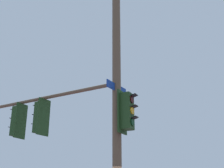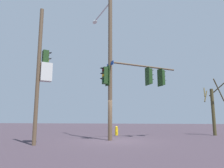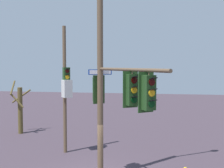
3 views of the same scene
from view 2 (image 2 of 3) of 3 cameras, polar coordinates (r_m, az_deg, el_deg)
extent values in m
plane|color=#3C313A|center=(12.83, 0.94, -15.60)|extent=(80.00, 80.00, 0.00)
cylinder|color=brown|center=(13.52, -0.52, 5.45)|extent=(0.27, 0.27, 9.71)
cylinder|color=silver|center=(16.53, -2.85, 19.28)|extent=(2.64, 1.78, 0.10)
ellipsoid|color=silver|center=(17.77, -4.82, 16.83)|extent=(0.70, 0.63, 0.20)
cylinder|color=brown|center=(14.85, 8.99, 4.89)|extent=(3.05, 4.56, 0.12)
cube|color=#1E3D19|center=(14.92, 10.39, 2.10)|extent=(0.46, 0.44, 1.10)
cube|color=#1E3D19|center=(14.83, 9.83, 2.15)|extent=(0.50, 0.31, 1.30)
cylinder|color=#2F0403|center=(15.08, 10.88, 3.31)|extent=(0.21, 0.14, 0.22)
cube|color=black|center=(15.14, 11.11, 3.73)|extent=(0.26, 0.24, 0.06)
cylinder|color=#F2A814|center=(15.01, 10.92, 2.05)|extent=(0.21, 0.14, 0.22)
cube|color=black|center=(15.07, 11.15, 2.47)|extent=(0.26, 0.24, 0.06)
cylinder|color=black|center=(14.94, 10.96, 0.77)|extent=(0.21, 0.14, 0.22)
cube|color=black|center=(15.01, 11.19, 1.20)|extent=(0.26, 0.24, 0.06)
cylinder|color=brown|center=(15.06, 10.32, 4.43)|extent=(0.04, 0.04, 0.15)
cube|color=#1E3D19|center=(15.59, 13.74, 1.72)|extent=(0.47, 0.45, 1.10)
cube|color=#1E3D19|center=(15.47, 13.27, 1.78)|extent=(0.48, 0.36, 1.30)
cylinder|color=#2F0403|center=(15.76, 14.15, 2.87)|extent=(0.20, 0.15, 0.22)
cube|color=black|center=(15.84, 14.33, 3.27)|extent=(0.26, 0.25, 0.06)
cylinder|color=#F2A814|center=(15.69, 14.20, 1.66)|extent=(0.20, 0.15, 0.22)
cube|color=black|center=(15.77, 14.38, 2.06)|extent=(0.26, 0.25, 0.06)
cylinder|color=black|center=(15.63, 14.25, 0.44)|extent=(0.20, 0.15, 0.22)
cube|color=black|center=(15.70, 14.43, 0.85)|extent=(0.26, 0.25, 0.06)
cylinder|color=brown|center=(15.72, 13.65, 3.96)|extent=(0.04, 0.04, 0.15)
cube|color=#1E3D19|center=(13.20, -1.93, 2.36)|extent=(0.47, 0.45, 1.10)
cube|color=#1E3D19|center=(13.27, -1.27, 2.29)|extent=(0.48, 0.36, 1.30)
cylinder|color=#2F0403|center=(13.21, -2.57, 3.87)|extent=(0.20, 0.15, 0.22)
cube|color=black|center=(13.21, -2.86, 4.41)|extent=(0.26, 0.25, 0.06)
cylinder|color=#F2A814|center=(13.14, -2.58, 2.43)|extent=(0.20, 0.15, 0.22)
cube|color=black|center=(13.13, -2.88, 2.97)|extent=(0.26, 0.25, 0.06)
cylinder|color=black|center=(13.07, -2.59, 0.97)|extent=(0.20, 0.15, 0.22)
cube|color=black|center=(13.06, -2.89, 1.51)|extent=(0.26, 0.25, 0.06)
cube|color=navy|center=(13.53, -0.52, 5.55)|extent=(0.96, 0.59, 0.24)
cube|color=white|center=(13.54, -0.45, 5.54)|extent=(0.86, 0.52, 0.18)
cylinder|color=brown|center=(11.67, -19.92, 2.78)|extent=(0.21, 0.21, 7.46)
cube|color=silver|center=(11.76, -17.97, 3.13)|extent=(0.74, 0.76, 1.01)
cube|color=#1E3D19|center=(11.90, -18.17, 6.31)|extent=(0.47, 0.46, 1.10)
cylinder|color=#2F0403|center=(12.03, -17.31, 7.78)|extent=(0.19, 0.16, 0.22)
cube|color=black|center=(12.09, -16.94, 8.28)|extent=(0.26, 0.26, 0.06)
cylinder|color=#F2A814|center=(11.94, -17.39, 6.22)|extent=(0.19, 0.16, 0.22)
cube|color=black|center=(11.99, -17.02, 6.73)|extent=(0.26, 0.26, 0.06)
cylinder|color=black|center=(11.86, -17.48, 4.64)|extent=(0.19, 0.16, 0.22)
cube|color=black|center=(11.90, -17.10, 5.16)|extent=(0.26, 0.26, 0.06)
cylinder|color=yellow|center=(16.86, 1.28, -13.21)|extent=(0.24, 0.24, 0.55)
sphere|color=yellow|center=(16.84, 1.27, -12.00)|extent=(0.20, 0.20, 0.20)
cylinder|color=yellow|center=(16.71, 1.22, -13.15)|extent=(0.10, 0.09, 0.09)
cylinder|color=yellow|center=(16.99, 1.34, -13.09)|extent=(0.10, 0.09, 0.09)
cylinder|color=#473F24|center=(18.65, 26.41, -6.95)|extent=(0.26, 0.26, 3.75)
cylinder|color=#473F24|center=(18.46, 27.67, -1.53)|extent=(0.93, 1.07, 1.79)
cylinder|color=#473F24|center=(18.75, 24.41, -2.10)|extent=(1.11, 0.37, 0.92)
cylinder|color=#473F24|center=(19.56, 27.58, -1.01)|extent=(1.60, 1.18, 1.24)
cylinder|color=#473F24|center=(18.83, 24.69, -3.12)|extent=(0.94, 0.58, 1.05)
camera|label=1|loc=(19.76, -22.24, -7.92)|focal=49.22mm
camera|label=3|loc=(19.15, 41.25, 4.39)|focal=45.60mm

